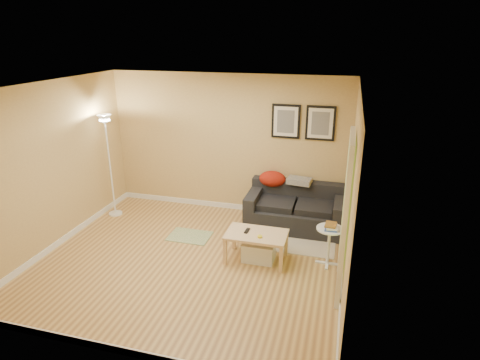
{
  "coord_description": "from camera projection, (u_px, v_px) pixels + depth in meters",
  "views": [
    {
      "loc": [
        2.12,
        -4.95,
        3.26
      ],
      "look_at": [
        0.55,
        0.85,
        1.05
      ],
      "focal_mm": 30.02,
      "sensor_mm": 36.0,
      "label": 1
    }
  ],
  "objects": [
    {
      "name": "floor",
      "position": [
        191.0,
        260.0,
        6.13
      ],
      "size": [
        4.5,
        4.5,
        0.0
      ],
      "primitive_type": "plane",
      "color": "tan",
      "rests_on": "ground"
    },
    {
      "name": "ceiling",
      "position": [
        182.0,
        87.0,
        5.23
      ],
      "size": [
        4.5,
        4.5,
        0.0
      ],
      "primitive_type": "plane",
      "rotation": [
        3.14,
        0.0,
        0.0
      ],
      "color": "white",
      "rests_on": "wall_back"
    },
    {
      "name": "wall_back",
      "position": [
        228.0,
        144.0,
        7.49
      ],
      "size": [
        4.5,
        0.0,
        4.5
      ],
      "primitive_type": "plane",
      "rotation": [
        1.57,
        0.0,
        0.0
      ],
      "color": "tan",
      "rests_on": "ground"
    },
    {
      "name": "wall_front",
      "position": [
        108.0,
        249.0,
        3.87
      ],
      "size": [
        4.5,
        0.0,
        4.5
      ],
      "primitive_type": "plane",
      "rotation": [
        -1.57,
        0.0,
        0.0
      ],
      "color": "tan",
      "rests_on": "ground"
    },
    {
      "name": "wall_left",
      "position": [
        52.0,
        167.0,
        6.23
      ],
      "size": [
        0.0,
        4.0,
        4.0
      ],
      "primitive_type": "plane",
      "rotation": [
        1.57,
        0.0,
        1.57
      ],
      "color": "tan",
      "rests_on": "ground"
    },
    {
      "name": "wall_right",
      "position": [
        351.0,
        196.0,
        5.13
      ],
      "size": [
        0.0,
        4.0,
        4.0
      ],
      "primitive_type": "plane",
      "rotation": [
        1.57,
        0.0,
        -1.57
      ],
      "color": "tan",
      "rests_on": "ground"
    },
    {
      "name": "baseboard_back",
      "position": [
        228.0,
        206.0,
        7.92
      ],
      "size": [
        4.5,
        0.02,
        0.1
      ],
      "primitive_type": "cube",
      "color": "white",
      "rests_on": "ground"
    },
    {
      "name": "baseboard_front",
      "position": [
        122.0,
        350.0,
        4.31
      ],
      "size": [
        4.5,
        0.02,
        0.1
      ],
      "primitive_type": "cube",
      "color": "white",
      "rests_on": "ground"
    },
    {
      "name": "baseboard_left",
      "position": [
        65.0,
        238.0,
        6.66
      ],
      "size": [
        0.02,
        4.0,
        0.1
      ],
      "primitive_type": "cube",
      "color": "white",
      "rests_on": "ground"
    },
    {
      "name": "baseboard_right",
      "position": [
        341.0,
        279.0,
        5.57
      ],
      "size": [
        0.02,
        4.0,
        0.1
      ],
      "primitive_type": "cube",
      "color": "white",
      "rests_on": "ground"
    },
    {
      "name": "sofa",
      "position": [
        296.0,
        207.0,
        7.05
      ],
      "size": [
        1.7,
        0.9,
        0.75
      ],
      "primitive_type": null,
      "color": "black",
      "rests_on": "ground"
    },
    {
      "name": "red_throw",
      "position": [
        272.0,
        179.0,
        7.27
      ],
      "size": [
        0.48,
        0.36,
        0.28
      ],
      "primitive_type": null,
      "color": "#A1280E",
      "rests_on": "sofa"
    },
    {
      "name": "plaid_throw",
      "position": [
        299.0,
        181.0,
        7.14
      ],
      "size": [
        0.45,
        0.32,
        0.1
      ],
      "primitive_type": null,
      "rotation": [
        0.0,
        0.0,
        -0.14
      ],
      "color": "tan",
      "rests_on": "sofa"
    },
    {
      "name": "framed_print_left",
      "position": [
        286.0,
        121.0,
        7.03
      ],
      "size": [
        0.5,
        0.04,
        0.6
      ],
      "primitive_type": null,
      "color": "black",
      "rests_on": "wall_back"
    },
    {
      "name": "framed_print_right",
      "position": [
        320.0,
        123.0,
        6.89
      ],
      "size": [
        0.5,
        0.04,
        0.6
      ],
      "primitive_type": null,
      "color": "black",
      "rests_on": "wall_back"
    },
    {
      "name": "area_rug",
      "position": [
        297.0,
        241.0,
        6.66
      ],
      "size": [
        1.25,
        0.85,
        0.01
      ],
      "primitive_type": "cube",
      "color": "beige",
      "rests_on": "ground"
    },
    {
      "name": "green_runner",
      "position": [
        190.0,
        236.0,
        6.83
      ],
      "size": [
        0.7,
        0.5,
        0.01
      ],
      "primitive_type": "cube",
      "color": "#668C4C",
      "rests_on": "ground"
    },
    {
      "name": "coffee_table",
      "position": [
        256.0,
        247.0,
        6.05
      ],
      "size": [
        0.91,
        0.56,
        0.45
      ],
      "primitive_type": null,
      "rotation": [
        0.0,
        0.0,
        0.01
      ],
      "color": "#E5B98B",
      "rests_on": "ground"
    },
    {
      "name": "remote_control",
      "position": [
        247.0,
        231.0,
        6.03
      ],
      "size": [
        0.06,
        0.16,
        0.02
      ],
      "primitive_type": "cube",
      "rotation": [
        0.0,
        0.0,
        -0.06
      ],
      "color": "black",
      "rests_on": "coffee_table"
    },
    {
      "name": "tape_roll",
      "position": [
        260.0,
        237.0,
        5.84
      ],
      "size": [
        0.07,
        0.07,
        0.03
      ],
      "primitive_type": "cylinder",
      "color": "yellow",
      "rests_on": "coffee_table"
    },
    {
      "name": "storage_bin",
      "position": [
        259.0,
        251.0,
        6.08
      ],
      "size": [
        0.49,
        0.36,
        0.3
      ],
      "primitive_type": null,
      "color": "white",
      "rests_on": "ground"
    },
    {
      "name": "side_table",
      "position": [
        328.0,
        246.0,
        5.91
      ],
      "size": [
        0.39,
        0.39,
        0.6
      ],
      "primitive_type": null,
      "color": "white",
      "rests_on": "ground"
    },
    {
      "name": "book_stack",
      "position": [
        331.0,
        226.0,
        5.78
      ],
      "size": [
        0.21,
        0.26,
        0.07
      ],
      "primitive_type": null,
      "rotation": [
        0.0,
        0.0,
        -0.13
      ],
      "color": "#354EA0",
      "rests_on": "side_table"
    },
    {
      "name": "floor_lamp",
      "position": [
        110.0,
        169.0,
        7.36
      ],
      "size": [
        0.25,
        0.25,
        1.92
      ],
      "primitive_type": null,
      "color": "white",
      "rests_on": "ground"
    },
    {
      "name": "doorway",
      "position": [
        344.0,
        220.0,
        5.1
      ],
      "size": [
        0.12,
        1.01,
        2.13
      ],
      "primitive_type": null,
      "color": "white",
      "rests_on": "ground"
    }
  ]
}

